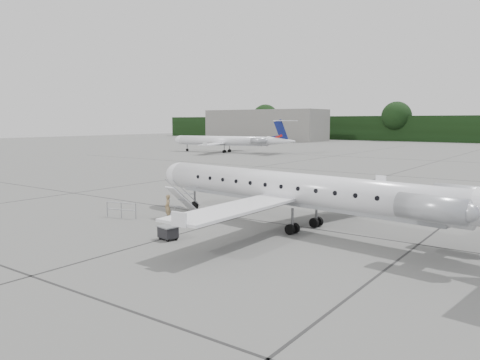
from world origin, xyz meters
The scene contains 8 objects.
ground centered at (0.00, 0.00, 0.00)m, with size 320.00×320.00×0.00m, color slate.
terminal_building centered at (-70.00, 110.00, 5.00)m, with size 40.00×14.00×10.00m, color slate.
main_regional_jet centered at (1.26, 2.38, 3.29)m, with size 25.64×18.46×6.57m, color white, non-canonical shape.
airstair centered at (-6.34, 1.21, 1.03)m, with size 0.85×2.29×2.06m, color white, non-canonical shape.
passenger centered at (-6.50, -0.08, 0.79)m, with size 0.58×0.38×1.58m, color #997D53.
safety_railing centered at (-9.21, -1.60, 0.50)m, with size 2.20×0.08×1.00m, color gray, non-canonical shape.
baggage_cart centered at (-2.71, -3.91, 0.40)m, with size 0.93×0.75×0.81m, color black, non-canonical shape.
bg_regional_left centered at (-43.73, 53.42, 3.29)m, with size 25.05×18.03×6.57m, color white, non-canonical shape.
Camera 1 is at (14.65, -21.37, 6.27)m, focal length 35.00 mm.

